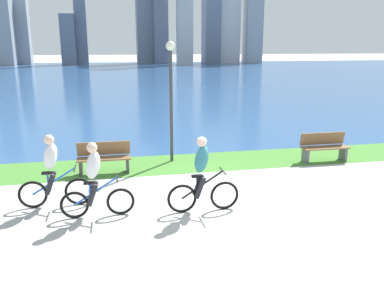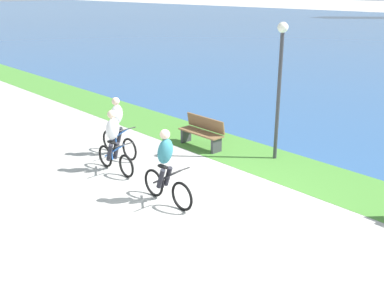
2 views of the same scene
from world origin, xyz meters
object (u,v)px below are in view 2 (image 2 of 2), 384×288
(bench_far_along_path, at_px, (202,132))
(cyclist_lead, at_px, (166,167))
(cyclist_distant_rear, at_px, (117,127))
(lamppost_tall, at_px, (280,71))
(cyclist_trailing, at_px, (114,141))

(bench_far_along_path, bearing_deg, cyclist_lead, -55.91)
(cyclist_distant_rear, bearing_deg, lamppost_tall, 44.15)
(cyclist_distant_rear, height_order, bench_far_along_path, cyclist_distant_rear)
(cyclist_lead, distance_m, lamppost_tall, 4.29)
(cyclist_lead, relative_size, lamppost_tall, 0.46)
(cyclist_lead, xyz_separation_m, cyclist_distant_rear, (-3.22, 0.92, -0.00))
(cyclist_distant_rear, xyz_separation_m, bench_far_along_path, (1.08, 2.25, -0.39))
(cyclist_trailing, relative_size, bench_far_along_path, 1.09)
(lamppost_tall, bearing_deg, cyclist_distant_rear, -135.85)
(cyclist_distant_rear, relative_size, lamppost_tall, 0.45)
(cyclist_distant_rear, bearing_deg, bench_far_along_path, 64.43)
(bench_far_along_path, bearing_deg, lamppost_tall, 21.38)
(cyclist_lead, xyz_separation_m, cyclist_trailing, (-2.28, 0.17, -0.01))
(cyclist_distant_rear, bearing_deg, cyclist_lead, -15.91)
(cyclist_lead, distance_m, bench_far_along_path, 3.84)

